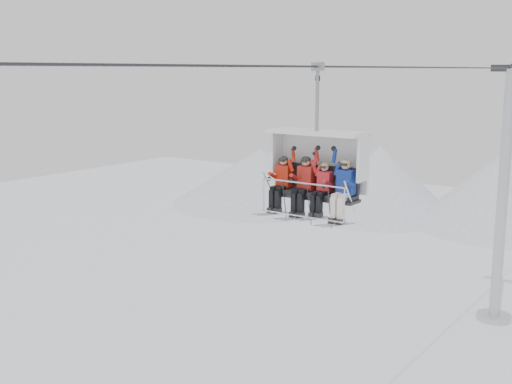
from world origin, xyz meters
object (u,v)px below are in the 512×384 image
Objects in this scene: skier_center_left at (304,183)px; skier_far_right at (344,187)px; chairlift_carrier at (319,164)px; skier_center_right at (323,187)px; lift_tower_right at (501,215)px; skier_far_left at (282,181)px.

skier_center_left is 0.99× the size of skier_far_right.
chairlift_carrier is 0.73m from skier_center_right.
lift_tower_right is at bearing 89.25° from skier_center_left.
skier_far_right is at bearing 0.22° from skier_far_left.
lift_tower_right is 3.38× the size of chairlift_carrier.
skier_center_right is at bearing -178.36° from skier_far_right.
skier_far_left reaches higher than skier_center_right.
chairlift_carrier is 2.36× the size of skier_center_right.
chairlift_carrier is at bearing 17.95° from skier_far_left.
skier_far_left is 1.00× the size of skier_center_right.
skier_far_left is 1.30m from skier_center_right.
chairlift_carrier is at bearing 50.61° from skier_center_left.
chairlift_carrier is 1.11m from skier_far_right.
skier_center_left is 0.58m from skier_center_right.
skier_far_left is (-0.97, -0.32, -0.53)m from chairlift_carrier.
skier_far_left is at bearing -179.78° from skier_far_right.
skier_center_left is at bearing -90.75° from lift_tower_right.
chairlift_carrier is 1.15m from skier_far_left.
skier_far_right reaches higher than skier_center_left.
lift_tower_right is at bearing 87.13° from skier_far_left.
lift_tower_right is 19.93m from skier_center_right.
skier_center_right is 0.62m from skier_far_right.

